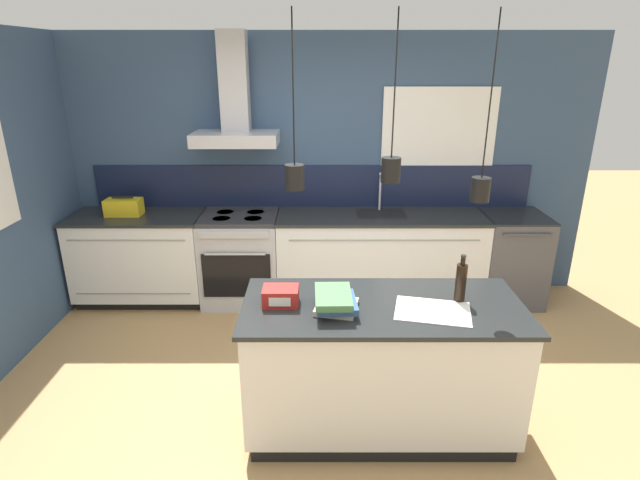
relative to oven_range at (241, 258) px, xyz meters
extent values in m
plane|color=tan|center=(0.72, -1.69, -0.46)|extent=(16.00, 16.00, 0.00)
cube|color=#354C6B|center=(0.72, 0.34, 0.84)|extent=(5.60, 0.06, 2.60)
cube|color=#141C38|center=(0.72, 0.30, 0.67)|extent=(4.42, 0.02, 0.43)
cube|color=white|center=(1.97, 0.30, 1.16)|extent=(1.12, 0.01, 0.96)
cube|color=black|center=(1.97, 0.31, 1.16)|extent=(1.04, 0.01, 0.88)
cube|color=#B5B5BA|center=(0.00, 0.08, 1.18)|extent=(0.80, 0.46, 0.12)
cube|color=#B5B5BA|center=(0.00, 0.17, 1.69)|extent=(0.26, 0.20, 0.90)
cylinder|color=black|center=(0.65, -1.92, 1.74)|extent=(0.01, 0.01, 0.80)
cylinder|color=black|center=(0.65, -1.92, 1.27)|extent=(0.11, 0.11, 0.14)
sphere|color=#F9D18C|center=(0.65, -1.92, 1.27)|extent=(0.06, 0.06, 0.06)
cylinder|color=black|center=(1.19, -1.91, 1.76)|extent=(0.01, 0.01, 0.76)
cylinder|color=black|center=(1.19, -1.91, 1.31)|extent=(0.11, 0.11, 0.14)
sphere|color=#F9D18C|center=(1.19, -1.91, 1.31)|extent=(0.06, 0.06, 0.06)
cylinder|color=black|center=(1.72, -1.88, 1.70)|extent=(0.01, 0.01, 0.89)
cylinder|color=black|center=(1.72, -1.88, 1.19)|extent=(0.11, 0.11, 0.14)
sphere|color=#F9D18C|center=(1.72, -1.88, 1.19)|extent=(0.06, 0.06, 0.06)
cube|color=black|center=(-1.01, 0.03, -0.41)|extent=(1.22, 0.56, 0.09)
cube|color=white|center=(-1.01, 0.00, 0.03)|extent=(1.26, 0.62, 0.79)
cube|color=gray|center=(-1.01, -0.31, 0.30)|extent=(1.11, 0.01, 0.01)
cube|color=gray|center=(-1.01, -0.31, -0.25)|extent=(1.11, 0.01, 0.01)
cube|color=#232626|center=(-1.01, 0.00, 0.44)|extent=(1.28, 0.64, 0.03)
cube|color=black|center=(1.40, 0.03, -0.41)|extent=(1.97, 0.56, 0.09)
cube|color=white|center=(1.40, 0.00, 0.03)|extent=(2.03, 0.62, 0.79)
cube|color=gray|center=(1.40, -0.31, 0.30)|extent=(1.78, 0.01, 0.01)
cube|color=gray|center=(1.40, -0.31, -0.25)|extent=(1.78, 0.01, 0.01)
cube|color=#232626|center=(1.40, 0.00, 0.44)|extent=(2.05, 0.64, 0.03)
cube|color=#262628|center=(1.40, 0.05, 0.45)|extent=(0.48, 0.34, 0.01)
cylinder|color=#B5B5BA|center=(1.40, 0.18, 0.64)|extent=(0.02, 0.02, 0.37)
sphere|color=#B5B5BA|center=(1.40, 0.18, 0.82)|extent=(0.03, 0.03, 0.03)
cylinder|color=#B5B5BA|center=(1.40, 0.12, 0.80)|extent=(0.02, 0.12, 0.02)
cube|color=#B5B5BA|center=(0.00, 0.00, -0.02)|extent=(0.76, 0.62, 0.87)
cube|color=black|center=(0.00, -0.31, -0.06)|extent=(0.65, 0.02, 0.44)
cylinder|color=#B5B5BA|center=(0.00, -0.34, 0.17)|extent=(0.57, 0.02, 0.02)
cube|color=#B5B5BA|center=(0.00, -0.32, 0.36)|extent=(0.65, 0.02, 0.07)
cube|color=#2D2D30|center=(0.00, 0.00, 0.43)|extent=(0.76, 0.60, 0.04)
cylinder|color=black|center=(-0.15, 0.11, 0.45)|extent=(0.17, 0.17, 0.00)
cylinder|color=black|center=(0.15, 0.11, 0.45)|extent=(0.17, 0.17, 0.00)
cylinder|color=black|center=(-0.15, -0.10, 0.45)|extent=(0.17, 0.17, 0.00)
cylinder|color=black|center=(0.15, -0.10, 0.45)|extent=(0.17, 0.17, 0.00)
cube|color=#4C4C51|center=(2.72, 0.00, -0.01)|extent=(0.60, 0.62, 0.89)
cube|color=black|center=(2.72, 0.00, 0.44)|extent=(0.60, 0.62, 0.02)
cylinder|color=#4C4C51|center=(2.72, -0.33, 0.36)|extent=(0.45, 0.02, 0.02)
cube|color=black|center=(1.19, -1.88, -0.41)|extent=(1.64, 0.71, 0.09)
cube|color=white|center=(1.19, -1.88, 0.03)|extent=(1.71, 0.74, 0.79)
cube|color=#232626|center=(1.19, -1.88, 0.44)|extent=(1.76, 0.79, 0.03)
cylinder|color=black|center=(1.68, -1.83, 0.58)|extent=(0.07, 0.07, 0.25)
cylinder|color=black|center=(1.68, -1.83, 0.73)|extent=(0.03, 0.03, 0.06)
cylinder|color=#262628|center=(1.68, -1.83, 0.76)|extent=(0.03, 0.03, 0.01)
cube|color=beige|center=(0.90, -1.95, 0.47)|extent=(0.29, 0.29, 0.03)
cube|color=#335684|center=(0.89, -1.96, 0.51)|extent=(0.26, 0.31, 0.04)
cube|color=#4C7F4C|center=(0.88, -1.96, 0.55)|extent=(0.22, 0.33, 0.04)
cube|color=red|center=(0.55, -1.88, 0.51)|extent=(0.22, 0.16, 0.11)
cube|color=white|center=(0.55, -1.96, 0.51)|extent=(0.13, 0.01, 0.05)
cube|color=silver|center=(1.48, -1.97, 0.46)|extent=(0.50, 0.41, 0.01)
cube|color=gold|center=(-1.12, 0.00, 0.53)|extent=(0.34, 0.18, 0.16)
cylinder|color=black|center=(-1.12, 0.00, 0.63)|extent=(0.20, 0.02, 0.02)
camera|label=1|loc=(0.80, -4.66, 1.90)|focal=28.00mm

